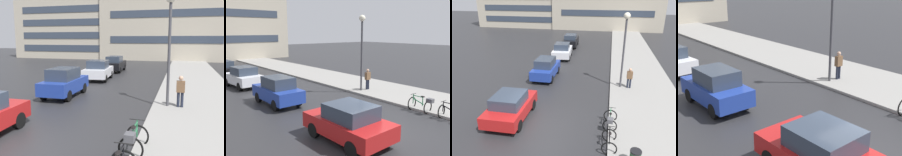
{
  "view_description": "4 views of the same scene",
  "coord_description": "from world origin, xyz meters",
  "views": [
    {
      "loc": [
        4.93,
        -6.49,
        3.48
      ],
      "look_at": [
        1.99,
        4.04,
        1.74
      ],
      "focal_mm": 40.0,
      "sensor_mm": 36.0,
      "label": 1
    },
    {
      "loc": [
        -8.39,
        -6.93,
        4.45
      ],
      "look_at": [
        1.67,
        5.36,
        1.46
      ],
      "focal_mm": 40.0,
      "sensor_mm": 36.0,
      "label": 2
    },
    {
      "loc": [
        3.34,
        -9.83,
        6.82
      ],
      "look_at": [
        0.59,
        3.08,
        1.63
      ],
      "focal_mm": 35.0,
      "sensor_mm": 36.0,
      "label": 3
    },
    {
      "loc": [
        -7.53,
        -5.17,
        5.51
      ],
      "look_at": [
        0.76,
        4.94,
        1.28
      ],
      "focal_mm": 50.0,
      "sensor_mm": 36.0,
      "label": 4
    }
  ],
  "objects": [
    {
      "name": "sidewalk_kerb",
      "position": [
        6.0,
        10.0,
        0.07
      ],
      "size": [
        4.8,
        60.0,
        0.14
      ],
      "primitive_type": "cube",
      "color": "gray",
      "rests_on": "ground"
    },
    {
      "name": "car_red",
      "position": [
        -1.93,
        0.28,
        0.79
      ],
      "size": [
        2.04,
        3.84,
        1.57
      ],
      "color": "#AD1919",
      "rests_on": "ground"
    },
    {
      "name": "pedestrian",
      "position": [
        4.95,
        5.87,
        0.95
      ],
      "size": [
        0.4,
        0.25,
        1.69
      ],
      "color": "#1E2333",
      "rests_on": "ground"
    },
    {
      "name": "streetlamp",
      "position": [
        4.34,
        5.93,
        3.91
      ],
      "size": [
        0.45,
        0.45,
        5.58
      ],
      "color": "#424247",
      "rests_on": "ground"
    },
    {
      "name": "car_blue",
      "position": [
        -1.81,
        6.97,
        0.86
      ],
      "size": [
        1.76,
        3.81,
        1.73
      ],
      "color": "navy",
      "rests_on": "ground"
    }
  ]
}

